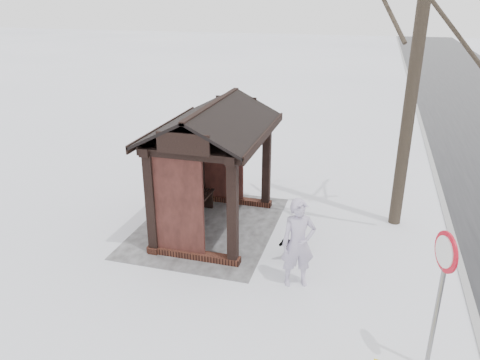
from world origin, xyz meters
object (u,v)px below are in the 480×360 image
Objects in this scene: pedestrian at (298,243)px; road_sign at (442,274)px; bus_shelter at (207,142)px; dog at (289,245)px.

road_sign reaches higher than pedestrian.
bus_shelter reaches higher than road_sign.
bus_shelter is at bearing 121.81° from pedestrian.
road_sign is (1.66, 2.27, 0.77)m from pedestrian.
dog is at bearing 86.91° from pedestrian.
dog is 3.96m from road_sign.
road_sign reaches higher than dog.
road_sign is (3.48, 4.73, -0.50)m from bus_shelter.
bus_shelter is 5.44× the size of dog.
bus_shelter is 1.56× the size of road_sign.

